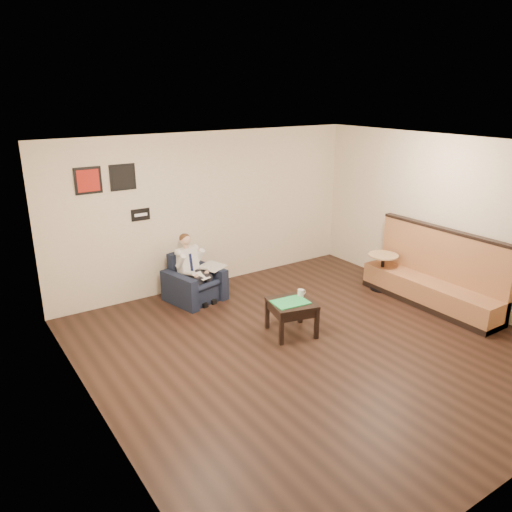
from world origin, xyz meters
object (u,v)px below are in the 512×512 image
coffee_mug (301,293)px  banquette (432,269)px  side_table (291,317)px  smartphone (290,296)px  seated_man (198,271)px  cafe_table (382,272)px  green_folder (290,302)px  armchair (194,278)px

coffee_mug → banquette: banquette is taller
side_table → banquette: size_ratio=0.25×
side_table → smartphone: (0.10, 0.16, 0.26)m
seated_man → smartphone: seated_man is taller
cafe_table → smartphone: bearing=-172.7°
green_folder → smartphone: size_ratio=3.21×
seated_man → green_folder: 1.92m
side_table → coffee_mug: size_ratio=5.79×
banquette → seated_man: bearing=144.5°
seated_man → cafe_table: seated_man is taller
armchair → banquette: 4.02m
green_folder → cafe_table: bearing=10.9°
coffee_mug → green_folder: bearing=-160.1°
armchair → side_table: (0.63, -1.92, -0.15)m
armchair → smartphone: 1.90m
seated_man → coffee_mug: 1.93m
smartphone → banquette: bearing=9.6°
side_table → banquette: bearing=-10.1°
side_table → green_folder: (-0.04, -0.01, 0.26)m
seated_man → banquette: 3.93m
seated_man → banquette: bearing=-48.5°
armchair → smartphone: size_ratio=5.21×
smartphone → banquette: size_ratio=0.06×
green_folder → cafe_table: 2.52m
side_table → cafe_table: bearing=10.7°
side_table → coffee_mug: bearing=19.9°
smartphone → cafe_table: cafe_table is taller
seated_man → green_folder: bearing=-85.9°
cafe_table → coffee_mug: bearing=-170.3°
green_folder → cafe_table: (2.47, 0.47, -0.19)m
smartphone → banquette: 2.58m
coffee_mug → cafe_table: 2.24m
armchair → coffee_mug: size_ratio=7.68×
side_table → cafe_table: cafe_table is taller
banquette → green_folder: bearing=170.3°
green_folder → cafe_table: cafe_table is taller
seated_man → coffee_mug: bearing=-77.3°
side_table → seated_man: bearing=108.3°
seated_man → coffee_mug: seated_man is taller
green_folder → banquette: (2.63, -0.45, 0.12)m
side_table → coffee_mug: (0.23, 0.08, 0.31)m
banquette → cafe_table: 0.99m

